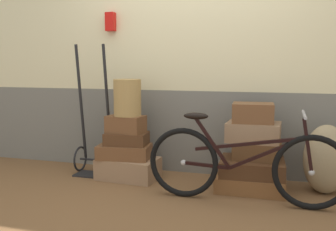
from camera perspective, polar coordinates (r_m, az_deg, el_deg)
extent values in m
cube|color=brown|center=(3.57, 1.10, -12.22)|extent=(9.05, 5.20, 0.06)
cube|color=slate|center=(4.25, 4.16, -2.30)|extent=(7.05, 0.20, 0.90)
cube|color=red|center=(4.37, -8.54, 13.63)|extent=(0.10, 0.08, 0.20)
cube|color=#937051|center=(4.04, -5.91, -7.83)|extent=(0.63, 0.43, 0.21)
cube|color=brown|center=(4.02, -6.50, -5.33)|extent=(0.57, 0.39, 0.14)
cube|color=#4C2D19|center=(3.99, -6.16, -3.43)|extent=(0.45, 0.33, 0.13)
cube|color=brown|center=(3.98, -6.30, -1.28)|extent=(0.40, 0.28, 0.17)
cube|color=brown|center=(3.78, 12.22, -9.65)|extent=(0.64, 0.49, 0.14)
cube|color=#4C2D19|center=(3.74, 12.39, -7.50)|extent=(0.61, 0.49, 0.15)
cube|color=brown|center=(3.74, 13.15, -5.03)|extent=(0.45, 0.38, 0.17)
cube|color=#937051|center=(3.71, 12.59, -2.39)|extent=(0.50, 0.38, 0.18)
cube|color=brown|center=(3.69, 12.52, 0.38)|extent=(0.39, 0.31, 0.18)
cylinder|color=#A8844C|center=(3.94, -6.06, 2.67)|extent=(0.28, 0.28, 0.38)
torus|color=black|center=(4.39, -12.92, -6.28)|extent=(0.02, 0.28, 0.28)
torus|color=black|center=(4.22, -8.45, -6.72)|extent=(0.02, 0.28, 0.28)
cylinder|color=black|center=(4.30, -10.73, -6.50)|extent=(0.37, 0.02, 0.02)
cylinder|color=black|center=(4.27, -12.82, 1.87)|extent=(0.03, 0.17, 1.25)
cylinder|color=black|center=(4.12, -9.00, 1.76)|extent=(0.03, 0.17, 1.25)
cube|color=black|center=(4.24, -11.37, -8.57)|extent=(0.33, 0.22, 0.02)
ellipsoid|color=#9E8966|center=(3.81, 22.42, -6.04)|extent=(0.40, 0.34, 0.64)
torus|color=black|center=(3.44, 2.31, -7.01)|extent=(0.63, 0.06, 0.63)
sphere|color=#B2B2B7|center=(3.44, 2.31, -7.01)|extent=(0.05, 0.05, 0.05)
torus|color=black|center=(3.35, 20.57, -7.94)|extent=(0.63, 0.06, 0.63)
sphere|color=#B2B2B7|center=(3.35, 20.57, -7.94)|extent=(0.05, 0.05, 0.05)
cube|color=black|center=(3.31, 14.21, -5.53)|extent=(0.60, 0.03, 0.32)
cube|color=black|center=(3.34, 6.63, -4.08)|extent=(0.32, 0.03, 0.44)
cube|color=black|center=(3.40, 5.66, -7.36)|extent=(0.41, 0.03, 0.04)
cube|color=black|center=(3.30, 11.66, -4.17)|extent=(0.89, 0.04, 0.17)
cube|color=black|center=(3.29, 20.07, -4.22)|extent=(0.11, 0.03, 0.45)
ellipsoid|color=black|center=(3.33, 4.17, -0.07)|extent=(0.22, 0.09, 0.06)
cylinder|color=#A5A5AD|center=(3.25, 19.59, 0.14)|extent=(0.03, 0.46, 0.02)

